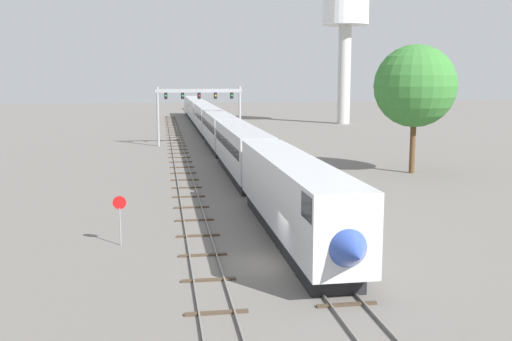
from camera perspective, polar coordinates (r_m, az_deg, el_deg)
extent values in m
plane|color=slate|center=(30.84, 1.71, -9.01)|extent=(400.00, 400.00, 0.00)
cube|color=slate|center=(89.57, -4.68, 2.88)|extent=(0.07, 200.00, 0.16)
cube|color=slate|center=(89.69, -3.76, 2.89)|extent=(0.07, 200.00, 0.16)
cube|color=#473828|center=(25.81, 8.74, -12.65)|extent=(2.60, 0.24, 0.10)
cube|color=#473828|center=(29.41, 6.33, -9.87)|extent=(2.60, 0.24, 0.10)
cube|color=#473828|center=(33.10, 4.49, -7.68)|extent=(2.60, 0.24, 0.10)
cube|color=#473828|center=(36.85, 3.03, -5.94)|extent=(2.60, 0.24, 0.10)
cube|color=#473828|center=(40.65, 1.84, -4.51)|extent=(2.60, 0.24, 0.10)
cube|color=#473828|center=(44.48, 0.87, -3.33)|extent=(2.60, 0.24, 0.10)
cube|color=#473828|center=(48.35, 0.05, -2.33)|extent=(2.60, 0.24, 0.10)
cube|color=#473828|center=(52.23, -0.65, -1.49)|extent=(2.60, 0.24, 0.10)
cube|color=#473828|center=(56.13, -1.25, -0.76)|extent=(2.60, 0.24, 0.10)
cube|color=#473828|center=(60.04, -1.77, -0.12)|extent=(2.60, 0.24, 0.10)
cube|color=#473828|center=(63.96, -2.23, 0.44)|extent=(2.60, 0.24, 0.10)
cube|color=#473828|center=(67.90, -2.63, 0.93)|extent=(2.60, 0.24, 0.10)
cube|color=#473828|center=(71.84, -2.99, 1.37)|extent=(2.60, 0.24, 0.10)
cube|color=#473828|center=(75.78, -3.31, 1.76)|extent=(2.60, 0.24, 0.10)
cube|color=#473828|center=(79.73, -3.60, 2.12)|extent=(2.60, 0.24, 0.10)
cube|color=#473828|center=(83.69, -3.87, 2.44)|extent=(2.60, 0.24, 0.10)
cube|color=#473828|center=(87.65, -4.11, 2.73)|extent=(2.60, 0.24, 0.10)
cube|color=#473828|center=(91.61, -4.33, 3.00)|extent=(2.60, 0.24, 0.10)
cube|color=#473828|center=(95.58, -4.53, 3.24)|extent=(2.60, 0.24, 0.10)
cube|color=#473828|center=(99.55, -4.71, 3.47)|extent=(2.60, 0.24, 0.10)
cube|color=#473828|center=(103.52, -4.88, 3.67)|extent=(2.60, 0.24, 0.10)
cube|color=#473828|center=(107.49, -5.04, 3.87)|extent=(2.60, 0.24, 0.10)
cube|color=#473828|center=(111.47, -5.19, 4.04)|extent=(2.60, 0.24, 0.10)
cube|color=#473828|center=(115.45, -5.33, 4.21)|extent=(2.60, 0.24, 0.10)
cube|color=#473828|center=(119.42, -5.46, 4.36)|extent=(2.60, 0.24, 0.10)
cube|color=#473828|center=(123.40, -5.58, 4.51)|extent=(2.60, 0.24, 0.10)
cube|color=#473828|center=(127.39, -5.69, 4.65)|extent=(2.60, 0.24, 0.10)
cube|color=#473828|center=(131.37, -5.79, 4.77)|extent=(2.60, 0.24, 0.10)
cube|color=#473828|center=(135.35, -5.89, 4.89)|extent=(2.60, 0.24, 0.10)
cube|color=#473828|center=(139.34, -5.99, 5.01)|extent=(2.60, 0.24, 0.10)
cube|color=#473828|center=(143.32, -6.08, 5.11)|extent=(2.60, 0.24, 0.10)
cube|color=#473828|center=(147.31, -6.16, 5.21)|extent=(2.60, 0.24, 0.10)
cube|color=#473828|center=(151.30, -6.24, 5.31)|extent=(2.60, 0.24, 0.10)
cube|color=#473828|center=(155.28, -6.31, 5.40)|extent=(2.60, 0.24, 0.10)
cube|color=#473828|center=(159.27, -6.39, 5.49)|extent=(2.60, 0.24, 0.10)
cube|color=#473828|center=(163.26, -6.45, 5.57)|extent=(2.60, 0.24, 0.10)
cube|color=#473828|center=(167.25, -6.52, 5.65)|extent=(2.60, 0.24, 0.10)
cube|color=#473828|center=(171.24, -6.58, 5.72)|extent=(2.60, 0.24, 0.10)
cube|color=#473828|center=(175.23, -6.64, 5.79)|extent=(2.60, 0.24, 0.10)
cube|color=#473828|center=(179.22, -6.70, 5.86)|extent=(2.60, 0.24, 0.10)
cube|color=#473828|center=(183.21, -6.75, 5.93)|extent=(2.60, 0.24, 0.10)
cube|color=#473828|center=(187.20, -6.80, 5.99)|extent=(2.60, 0.24, 0.10)
cube|color=slate|center=(69.47, -7.92, 1.06)|extent=(0.07, 160.00, 0.16)
cube|color=slate|center=(69.51, -6.74, 1.09)|extent=(0.07, 160.00, 0.16)
cube|color=#473828|center=(24.78, -3.82, -13.51)|extent=(2.60, 0.24, 0.10)
cube|color=#473828|center=(28.50, -4.57, -10.46)|extent=(2.60, 0.24, 0.10)
cube|color=#473828|center=(32.29, -5.14, -8.12)|extent=(2.60, 0.24, 0.10)
cube|color=#473828|center=(36.13, -5.59, -6.27)|extent=(2.60, 0.24, 0.10)
cube|color=#473828|center=(40.00, -5.94, -4.78)|extent=(2.60, 0.24, 0.10)
cube|color=#473828|center=(43.89, -6.24, -3.55)|extent=(2.60, 0.24, 0.10)
cube|color=#473828|center=(47.80, -6.48, -2.52)|extent=(2.60, 0.24, 0.10)
cube|color=#473828|center=(51.72, -6.69, -1.65)|extent=(2.60, 0.24, 0.10)
cube|color=#473828|center=(55.66, -6.87, -0.90)|extent=(2.60, 0.24, 0.10)
cube|color=#473828|center=(59.60, -7.02, -0.25)|extent=(2.60, 0.24, 0.10)
cube|color=#473828|center=(63.55, -7.16, 0.32)|extent=(2.60, 0.24, 0.10)
cube|color=#473828|center=(67.51, -7.27, 0.82)|extent=(2.60, 0.24, 0.10)
cube|color=#473828|center=(71.47, -7.38, 1.27)|extent=(2.60, 0.24, 0.10)
cube|color=#473828|center=(75.43, -7.47, 1.67)|extent=(2.60, 0.24, 0.10)
cube|color=#473828|center=(79.40, -7.56, 2.03)|extent=(2.60, 0.24, 0.10)
cube|color=#473828|center=(83.37, -7.64, 2.35)|extent=(2.60, 0.24, 0.10)
cube|color=#473828|center=(87.35, -7.71, 2.65)|extent=(2.60, 0.24, 0.10)
cube|color=#473828|center=(91.33, -7.77, 2.92)|extent=(2.60, 0.24, 0.10)
cube|color=#473828|center=(95.30, -7.83, 3.17)|extent=(2.60, 0.24, 0.10)
cube|color=#473828|center=(99.28, -7.89, 3.40)|extent=(2.60, 0.24, 0.10)
cube|color=#473828|center=(103.27, -7.94, 3.61)|extent=(2.60, 0.24, 0.10)
cube|color=#473828|center=(107.25, -7.98, 3.80)|extent=(2.60, 0.24, 0.10)
cube|color=#473828|center=(111.23, -8.02, 3.98)|extent=(2.60, 0.24, 0.10)
cube|color=#473828|center=(115.22, -8.06, 4.15)|extent=(2.60, 0.24, 0.10)
cube|color=#473828|center=(119.20, -8.10, 4.31)|extent=(2.60, 0.24, 0.10)
cube|color=#473828|center=(123.19, -8.14, 4.45)|extent=(2.60, 0.24, 0.10)
cube|color=#473828|center=(127.18, -8.17, 4.59)|extent=(2.60, 0.24, 0.10)
cube|color=#473828|center=(131.17, -8.20, 4.72)|extent=(2.60, 0.24, 0.10)
cube|color=#473828|center=(135.16, -8.23, 4.84)|extent=(2.60, 0.24, 0.10)
cube|color=#473828|center=(139.15, -8.26, 4.96)|extent=(2.60, 0.24, 0.10)
cube|color=#473828|center=(143.14, -8.28, 5.07)|extent=(2.60, 0.24, 0.10)
cube|color=#473828|center=(147.13, -8.31, 5.17)|extent=(2.60, 0.24, 0.10)
cube|color=silver|center=(35.04, 3.49, -1.94)|extent=(3.00, 21.53, 3.80)
cone|color=#2D479E|center=(24.84, 9.02, -7.55)|extent=(2.88, 2.60, 2.88)
cube|color=black|center=(25.75, 8.14, -3.40)|extent=(3.04, 1.80, 1.10)
cube|color=black|center=(35.57, 3.45, -5.74)|extent=(2.52, 19.38, 1.00)
cube|color=#B7BABF|center=(56.99, -1.44, 2.29)|extent=(3.00, 21.53, 3.80)
cube|color=black|center=(56.95, -1.44, 2.69)|extent=(3.04, 19.81, 0.90)
cube|color=black|center=(57.32, -1.43, -0.10)|extent=(2.52, 19.38, 1.00)
cube|color=#B7BABF|center=(79.27, -3.61, 4.15)|extent=(3.00, 21.53, 3.80)
cube|color=black|center=(79.24, -3.62, 4.44)|extent=(3.04, 19.81, 0.90)
cube|color=black|center=(79.51, -3.60, 2.42)|extent=(2.52, 19.38, 1.00)
cube|color=#B7BABF|center=(101.66, -4.84, 5.19)|extent=(3.00, 21.53, 3.80)
cube|color=black|center=(101.63, -4.84, 5.41)|extent=(3.04, 19.81, 0.90)
cube|color=black|center=(101.84, -4.82, 3.84)|extent=(2.52, 19.38, 1.00)
cube|color=#B7BABF|center=(124.10, -5.62, 5.85)|extent=(3.00, 21.53, 3.80)
cube|color=black|center=(124.08, -5.62, 6.04)|extent=(3.04, 19.81, 0.90)
cube|color=black|center=(124.25, -5.60, 4.75)|extent=(2.52, 19.38, 1.00)
cube|color=#B7BABF|center=(146.57, -6.17, 6.31)|extent=(3.00, 21.53, 3.80)
cube|color=black|center=(146.55, -6.17, 6.47)|extent=(3.04, 19.81, 0.90)
cube|color=black|center=(146.69, -6.15, 5.38)|extent=(2.52, 19.38, 1.00)
cylinder|color=#999BA0|center=(83.71, -9.43, 5.15)|extent=(0.36, 0.36, 8.29)
cylinder|color=#999BA0|center=(84.43, -1.57, 5.30)|extent=(0.36, 0.36, 8.29)
cube|color=#999BA0|center=(83.73, -5.52, 7.66)|extent=(12.10, 0.36, 0.50)
cube|color=black|center=(83.63, -8.68, 7.12)|extent=(0.44, 0.32, 0.90)
sphere|color=green|center=(83.44, -8.68, 7.12)|extent=(0.28, 0.28, 0.28)
cube|color=black|center=(83.68, -7.10, 7.16)|extent=(0.44, 0.32, 0.90)
sphere|color=green|center=(83.49, -7.09, 7.15)|extent=(0.28, 0.28, 0.28)
cube|color=black|center=(83.79, -5.51, 7.19)|extent=(0.44, 0.32, 0.90)
sphere|color=red|center=(83.60, -5.50, 7.18)|extent=(0.28, 0.28, 0.28)
cube|color=black|center=(83.97, -3.93, 7.21)|extent=(0.44, 0.32, 0.90)
sphere|color=yellow|center=(83.78, -3.92, 7.21)|extent=(0.28, 0.28, 0.28)
cube|color=black|center=(84.21, -2.36, 7.23)|extent=(0.44, 0.32, 0.90)
sphere|color=green|center=(84.02, -2.35, 7.22)|extent=(0.28, 0.28, 0.28)
cylinder|color=beige|center=(124.60, 8.50, 9.10)|extent=(2.60, 2.60, 20.10)
cylinder|color=white|center=(125.31, 8.64, 14.93)|extent=(9.30, 9.30, 5.37)
cylinder|color=gray|center=(34.74, -12.95, -5.29)|extent=(0.08, 0.08, 2.20)
cylinder|color=red|center=(34.41, -13.03, -3.04)|extent=(0.76, 0.03, 0.76)
cylinder|color=brown|center=(61.21, 14.86, 2.47)|extent=(0.56, 0.56, 5.84)
sphere|color=#387A33|center=(60.86, 15.08, 7.87)|extent=(8.11, 8.11, 8.11)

